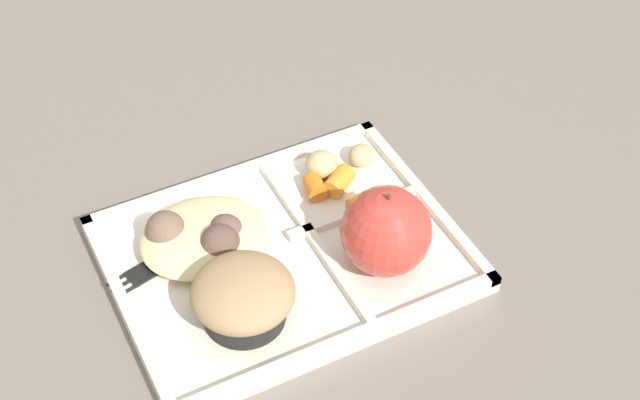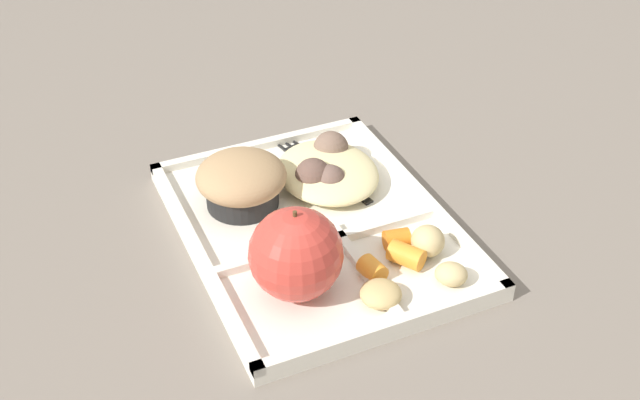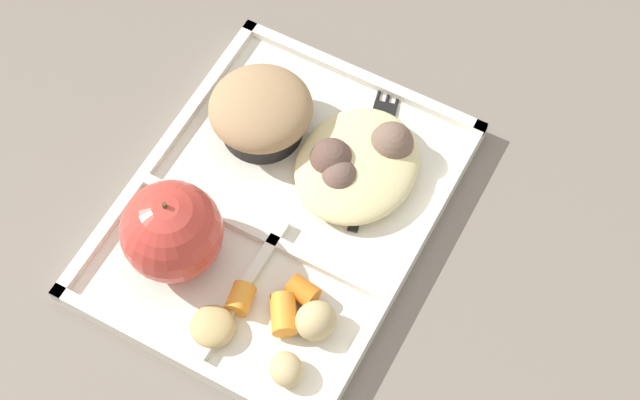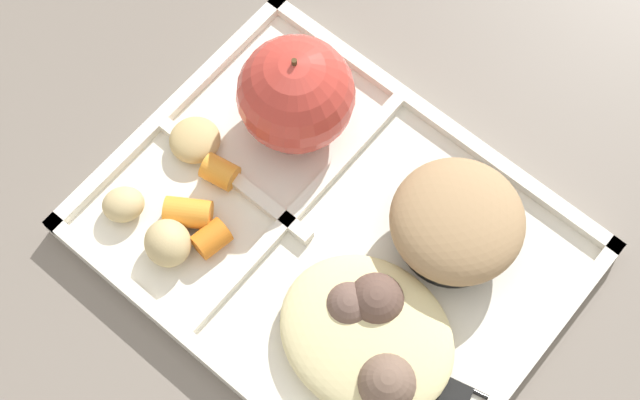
% 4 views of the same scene
% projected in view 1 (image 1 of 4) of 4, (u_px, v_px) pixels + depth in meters
% --- Properties ---
extents(ground, '(6.00, 6.00, 0.00)m').
position_uv_depth(ground, '(285.00, 260.00, 0.86)').
color(ground, slate).
extents(lunch_tray, '(0.31, 0.24, 0.02)m').
position_uv_depth(lunch_tray, '(286.00, 255.00, 0.85)').
color(lunch_tray, silver).
rests_on(lunch_tray, ground).
extents(green_apple, '(0.08, 0.08, 0.09)m').
position_uv_depth(green_apple, '(386.00, 232.00, 0.81)').
color(green_apple, '#C63D33').
rests_on(green_apple, lunch_tray).
extents(bran_muffin, '(0.09, 0.09, 0.05)m').
position_uv_depth(bran_muffin, '(243.00, 297.00, 0.78)').
color(bran_muffin, black).
rests_on(bran_muffin, lunch_tray).
extents(carrot_slice_center, '(0.02, 0.03, 0.02)m').
position_uv_depth(carrot_slice_center, '(315.00, 187.00, 0.90)').
color(carrot_slice_center, orange).
rests_on(carrot_slice_center, lunch_tray).
extents(carrot_slice_near_corner, '(0.03, 0.02, 0.02)m').
position_uv_depth(carrot_slice_near_corner, '(361.00, 204.00, 0.88)').
color(carrot_slice_near_corner, orange).
rests_on(carrot_slice_near_corner, lunch_tray).
extents(carrot_slice_edge, '(0.04, 0.03, 0.02)m').
position_uv_depth(carrot_slice_edge, '(339.00, 181.00, 0.90)').
color(carrot_slice_edge, orange).
rests_on(carrot_slice_edge, lunch_tray).
extents(potato_chunk_wedge, '(0.04, 0.04, 0.02)m').
position_uv_depth(potato_chunk_wedge, '(361.00, 155.00, 0.93)').
color(potato_chunk_wedge, tan).
rests_on(potato_chunk_wedge, lunch_tray).
extents(potato_chunk_browned, '(0.04, 0.04, 0.03)m').
position_uv_depth(potato_chunk_browned, '(322.00, 165.00, 0.91)').
color(potato_chunk_browned, tan).
rests_on(potato_chunk_browned, lunch_tray).
extents(potato_chunk_large, '(0.05, 0.05, 0.02)m').
position_uv_depth(potato_chunk_large, '(392.00, 199.00, 0.89)').
color(potato_chunk_large, tan).
rests_on(potato_chunk_large, lunch_tray).
extents(egg_noodle_pile, '(0.12, 0.10, 0.03)m').
position_uv_depth(egg_noodle_pile, '(204.00, 237.00, 0.85)').
color(egg_noodle_pile, beige).
rests_on(egg_noodle_pile, lunch_tray).
extents(meatball_center, '(0.03, 0.03, 0.03)m').
position_uv_depth(meatball_center, '(226.00, 231.00, 0.85)').
color(meatball_center, brown).
rests_on(meatball_center, lunch_tray).
extents(meatball_side, '(0.04, 0.04, 0.04)m').
position_uv_depth(meatball_side, '(166.00, 231.00, 0.84)').
color(meatball_side, '#755B4C').
rests_on(meatball_side, lunch_tray).
extents(meatball_back, '(0.04, 0.04, 0.04)m').
position_uv_depth(meatball_back, '(220.00, 244.00, 0.83)').
color(meatball_back, brown).
rests_on(meatball_back, lunch_tray).
extents(plastic_fork, '(0.15, 0.05, 0.00)m').
position_uv_depth(plastic_fork, '(171.00, 256.00, 0.84)').
color(plastic_fork, black).
rests_on(plastic_fork, lunch_tray).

